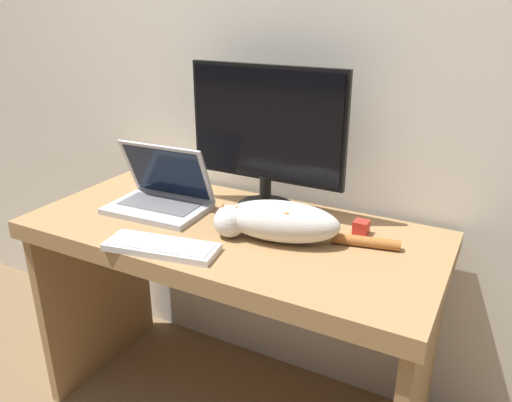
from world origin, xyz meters
name	(u,v)px	position (x,y,z in m)	size (l,w,h in m)	color
wall_back	(282,46)	(0.00, 0.68, 1.30)	(6.40, 0.06, 2.60)	silver
desk	(231,273)	(0.00, 0.31, 0.60)	(1.34, 0.62, 0.77)	#A37A4C
monitor	(266,136)	(0.04, 0.49, 1.03)	(0.55, 0.19, 0.49)	black
laptop	(161,196)	(-0.29, 0.32, 0.81)	(0.34, 0.24, 0.23)	#B7B7BC
external_keyboard	(162,247)	(-0.09, 0.08, 0.78)	(0.35, 0.17, 0.02)	white
cat	(277,221)	(0.17, 0.30, 0.83)	(0.54, 0.22, 0.12)	silver
small_toy	(361,228)	(0.39, 0.45, 0.79)	(0.04, 0.04, 0.04)	red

